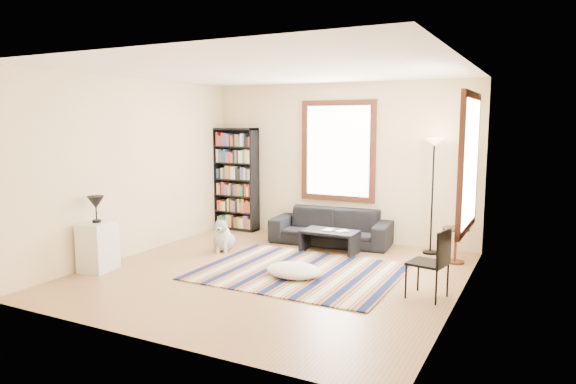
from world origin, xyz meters
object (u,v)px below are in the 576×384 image
at_px(folding_chair, 427,263).
at_px(white_cabinet, 98,246).
at_px(bookshelf, 236,179).
at_px(floor_cushion, 294,270).
at_px(floor_lamp, 432,197).
at_px(side_table, 455,245).
at_px(sofa, 331,227).
at_px(dog, 224,235).
at_px(coffee_table, 330,241).

bearing_deg(folding_chair, white_cabinet, -156.87).
relative_size(bookshelf, floor_cushion, 2.53).
bearing_deg(floor_cushion, bookshelf, 136.19).
bearing_deg(folding_chair, bookshelf, 161.99).
xyz_separation_m(floor_lamp, side_table, (0.45, -0.40, -0.66)).
bearing_deg(side_table, folding_chair, -91.63).
bearing_deg(sofa, side_table, -13.08).
bearing_deg(bookshelf, dog, -63.97).
distance_m(coffee_table, side_table, 1.95).
distance_m(bookshelf, floor_lamp, 3.84).
bearing_deg(floor_lamp, dog, -156.02).
bearing_deg(floor_lamp, sofa, -176.63).
height_order(sofa, side_table, sofa).
bearing_deg(floor_lamp, bookshelf, 177.46).
xyz_separation_m(white_cabinet, dog, (0.97, 1.76, -0.08)).
height_order(sofa, floor_cushion, sofa).
distance_m(bookshelf, dog, 1.86).
bearing_deg(bookshelf, floor_cushion, -43.81).
bearing_deg(dog, sofa, 23.47).
distance_m(bookshelf, folding_chair, 4.87).
distance_m(bookshelf, white_cabinet, 3.37).
relative_size(side_table, white_cabinet, 0.77).
relative_size(floor_cushion, floor_lamp, 0.42).
relative_size(floor_cushion, side_table, 1.46).
relative_size(floor_lamp, dog, 3.43).
distance_m(side_table, white_cabinet, 5.26).
bearing_deg(bookshelf, white_cabinet, -93.78).
height_order(bookshelf, side_table, bookshelf).
xyz_separation_m(coffee_table, side_table, (1.94, 0.26, 0.09)).
bearing_deg(side_table, floor_lamp, 138.30).
relative_size(side_table, folding_chair, 0.63).
bearing_deg(dog, folding_chair, -31.91).
xyz_separation_m(sofa, dog, (-1.38, -1.27, -0.03)).
distance_m(folding_chair, white_cabinet, 4.55).
xyz_separation_m(coffee_table, white_cabinet, (-2.56, -2.47, 0.17)).
height_order(sofa, white_cabinet, white_cabinet).
bearing_deg(side_table, sofa, 172.02).
xyz_separation_m(bookshelf, white_cabinet, (-0.22, -3.30, -0.65)).
distance_m(sofa, coffee_table, 0.61).
distance_m(sofa, folding_chair, 2.94).
height_order(bookshelf, floor_cushion, bookshelf).
xyz_separation_m(floor_cushion, folding_chair, (1.80, 0.00, 0.33)).
relative_size(coffee_table, floor_cushion, 1.14).
distance_m(bookshelf, floor_cushion, 3.49).
bearing_deg(bookshelf, sofa, -7.21).
relative_size(sofa, floor_lamp, 1.11).
bearing_deg(dog, floor_cushion, -44.40).
height_order(floor_lamp, white_cabinet, floor_lamp).
bearing_deg(bookshelf, floor_lamp, -2.54).
height_order(floor_cushion, floor_lamp, floor_lamp).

